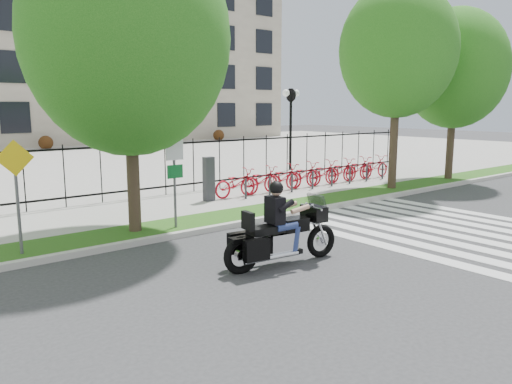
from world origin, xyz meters
TOP-DOWN VIEW (x-y plane):
  - ground at (0.00, 0.00)m, footprint 120.00×120.00m
  - curb at (0.00, 4.10)m, footprint 60.00×0.20m
  - grass_verge at (0.00, 4.95)m, footprint 60.00×1.50m
  - sidewalk at (0.00, 7.45)m, footprint 60.00×3.50m
  - plaza at (0.00, 25.00)m, footprint 80.00×34.00m
  - crosswalk_stripes at (4.83, 0.00)m, footprint 5.70×8.00m
  - iron_fence at (0.00, 9.20)m, footprint 30.00×0.06m
  - lamp_post_right at (10.00, 12.00)m, footprint 1.06×0.70m
  - street_tree_1 at (-2.05, 4.95)m, footprint 5.06×5.06m
  - street_tree_2 at (8.92, 4.95)m, footprint 4.43×4.43m
  - street_tree_3 at (13.11, 4.95)m, footprint 4.48×4.48m
  - bike_share_station at (6.74, 7.20)m, footprint 10.03×0.87m
  - sign_pole_regulatory at (-1.06, 4.58)m, footprint 0.50×0.09m
  - sign_pole_warning at (-4.90, 4.58)m, footprint 0.78×0.09m
  - motorcycle_rider at (-0.70, 0.77)m, footprint 2.82×0.97m

SIDE VIEW (x-z plane):
  - ground at x=0.00m, z-range 0.00..0.00m
  - crosswalk_stripes at x=4.83m, z-range 0.00..0.01m
  - plaza at x=0.00m, z-range 0.00..0.10m
  - curb at x=0.00m, z-range 0.00..0.15m
  - grass_verge at x=0.00m, z-range 0.00..0.15m
  - sidewalk at x=0.00m, z-range 0.00..0.15m
  - bike_share_station at x=6.74m, z-range -0.10..1.40m
  - motorcycle_rider at x=-0.70m, z-range -0.36..1.82m
  - iron_fence at x=0.00m, z-range 0.15..2.15m
  - sign_pole_regulatory at x=-1.06m, z-range 0.49..2.99m
  - sign_pole_warning at x=-4.90m, z-range 0.50..2.99m
  - lamp_post_right at x=10.00m, z-range 1.08..5.33m
  - street_tree_3 at x=13.11m, z-range 1.25..8.62m
  - street_tree_1 at x=-2.05m, z-range 1.11..8.87m
  - street_tree_2 at x=8.92m, z-range 1.50..9.34m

